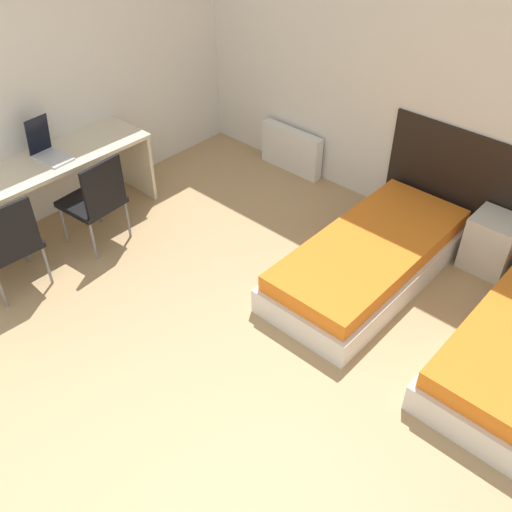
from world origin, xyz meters
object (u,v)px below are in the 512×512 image
bed_near_window (370,259)px  chair_near_notebook (7,241)px  nightstand (492,243)px  chair_near_laptop (95,198)px  laptop (48,150)px

bed_near_window → chair_near_notebook: size_ratio=2.26×
bed_near_window → nightstand: (0.70, 0.83, 0.07)m
bed_near_window → chair_near_notebook: bearing=-135.0°
chair_near_laptop → laptop: 0.61m
nightstand → bed_near_window: bearing=-130.4°
nightstand → chair_near_laptop: chair_near_laptop is taller
nightstand → chair_near_laptop: size_ratio=0.57×
nightstand → laptop: bearing=-146.8°
nightstand → chair_near_notebook: (-2.82, -2.94, 0.24)m
bed_near_window → chair_near_laptop: bearing=-149.2°
laptop → chair_near_laptop: bearing=5.1°
nightstand → laptop: laptop is taller
laptop → bed_near_window: bearing=22.8°
chair_near_notebook → bed_near_window: bearing=47.9°
chair_near_laptop → nightstand: bearing=31.4°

